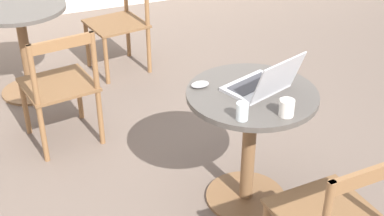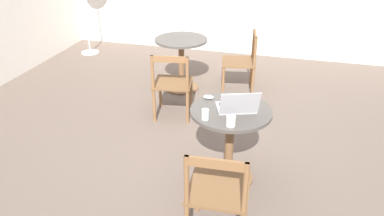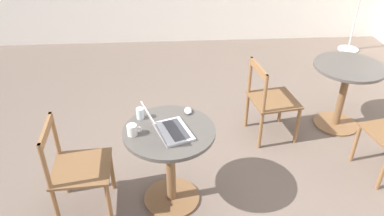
{
  "view_description": "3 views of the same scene",
  "coord_description": "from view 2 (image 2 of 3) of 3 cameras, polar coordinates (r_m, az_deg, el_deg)",
  "views": [
    {
      "loc": [
        -2.48,
        0.9,
        2.08
      ],
      "look_at": [
        -0.3,
        0.01,
        0.7
      ],
      "focal_mm": 50.0,
      "sensor_mm": 36.0,
      "label": 1
    },
    {
      "loc": [
        -3.12,
        -0.75,
        2.21
      ],
      "look_at": [
        -0.3,
        0.02,
        0.68
      ],
      "focal_mm": 35.0,
      "sensor_mm": 36.0,
      "label": 2
    },
    {
      "loc": [
        -0.29,
        -2.63,
        2.36
      ],
      "look_at": [
        -0.1,
        0.22,
        0.56
      ],
      "focal_mm": 35.0,
      "sensor_mm": 36.0,
      "label": 3
    }
  ],
  "objects": [
    {
      "name": "cafe_table_mid",
      "position": [
        5.14,
        -1.63,
        8.3
      ],
      "size": [
        0.7,
        0.7,
        0.72
      ],
      "color": "brown",
      "rests_on": "ground_plane"
    },
    {
      "name": "chair_near_left",
      "position": [
        2.77,
        3.96,
        -12.78
      ],
      "size": [
        0.47,
        0.47,
        0.82
      ],
      "color": "brown",
      "rests_on": "ground_plane"
    },
    {
      "name": "drinking_glass",
      "position": [
        3.02,
        2.03,
        -0.99
      ],
      "size": [
        0.06,
        0.06,
        0.09
      ],
      "color": "silver",
      "rests_on": "cafe_table_near"
    },
    {
      "name": "cafe_table_near",
      "position": [
        3.31,
        5.81,
        -3.43
      ],
      "size": [
        0.7,
        0.7,
        0.72
      ],
      "color": "brown",
      "rests_on": "ground_plane"
    },
    {
      "name": "mug",
      "position": [
        2.95,
        5.95,
        -1.96
      ],
      "size": [
        0.11,
        0.07,
        0.08
      ],
      "color": "silver",
      "rests_on": "cafe_table_near"
    },
    {
      "name": "chair_mid_front",
      "position": [
        5.14,
        7.59,
        7.01
      ],
      "size": [
        0.51,
        0.51,
        0.82
      ],
      "color": "brown",
      "rests_on": "ground_plane"
    },
    {
      "name": "chair_mid_left",
      "position": [
        4.41,
        -3.02,
        3.64
      ],
      "size": [
        0.51,
        0.51,
        0.82
      ],
      "color": "brown",
      "rests_on": "ground_plane"
    },
    {
      "name": "laptop",
      "position": [
        3.17,
        6.88,
        0.3
      ],
      "size": [
        0.39,
        0.41,
        0.23
      ],
      "color": "#B7B7BC",
      "rests_on": "cafe_table_near"
    },
    {
      "name": "ground_plane",
      "position": [
        3.9,
        1.46,
        -6.97
      ],
      "size": [
        16.0,
        16.0,
        0.0
      ],
      "primitive_type": "plane",
      "color": "#66564C"
    },
    {
      "name": "mouse",
      "position": [
        3.37,
        2.54,
        1.68
      ],
      "size": [
        0.06,
        0.1,
        0.03
      ],
      "color": "#B7B7BC",
      "rests_on": "cafe_table_near"
    }
  ]
}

